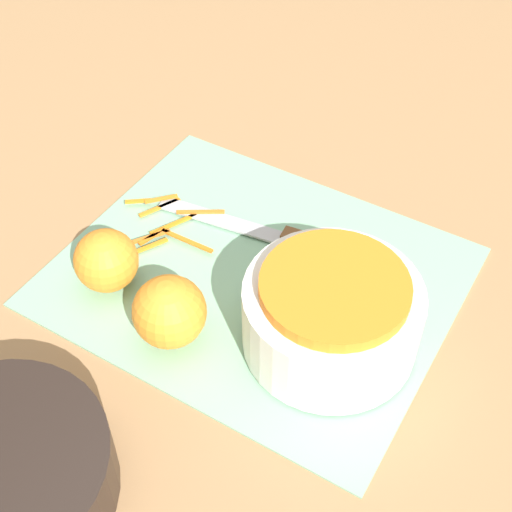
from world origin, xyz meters
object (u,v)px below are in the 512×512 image
at_px(bowl_speckled, 332,314).
at_px(knife, 302,242).
at_px(orange_right, 169,312).
at_px(orange_left, 106,261).

bearing_deg(bowl_speckled, knife, -50.09).
relative_size(knife, orange_right, 3.60).
distance_m(knife, orange_left, 0.23).
height_order(bowl_speckled, orange_left, bowl_speckled).
distance_m(bowl_speckled, knife, 0.15).
bearing_deg(orange_left, knife, -134.15).
xyz_separation_m(bowl_speckled, knife, (0.09, -0.11, -0.04)).
xyz_separation_m(orange_left, orange_right, (-0.11, 0.03, 0.00)).
bearing_deg(orange_left, orange_right, 166.36).
bearing_deg(orange_left, bowl_speckled, -167.96).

